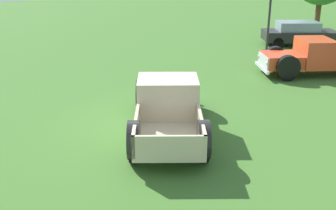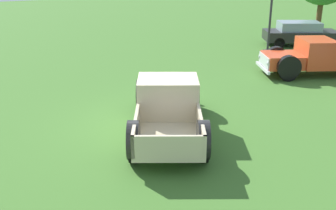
# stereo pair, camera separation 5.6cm
# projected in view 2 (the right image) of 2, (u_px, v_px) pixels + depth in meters

# --- Properties ---
(ground_plane) EXTENTS (80.00, 80.00, 0.00)m
(ground_plane) POSITION_uv_depth(u_px,v_px,m) (154.00, 122.00, 12.91)
(ground_plane) COLOR #3D6B28
(pickup_truck_foreground) EXTENTS (5.57, 4.00, 1.62)m
(pickup_truck_foreground) POSITION_uv_depth(u_px,v_px,m) (168.00, 105.00, 12.23)
(pickup_truck_foreground) COLOR #C6B793
(pickup_truck_foreground) RESTS_ON ground_plane
(pickup_truck_behind_left) EXTENTS (3.74, 5.52, 1.60)m
(pickup_truck_behind_left) POSITION_uv_depth(u_px,v_px,m) (314.00, 58.00, 17.78)
(pickup_truck_behind_left) COLOR #D14723
(pickup_truck_behind_left) RESTS_ON ground_plane
(sedan_distant_a) EXTENTS (3.39, 4.46, 1.38)m
(sedan_distant_a) POSITION_uv_depth(u_px,v_px,m) (300.00, 33.00, 23.63)
(sedan_distant_a) COLOR black
(sedan_distant_a) RESTS_ON ground_plane
(lamp_post_near) EXTENTS (0.36, 0.36, 4.48)m
(lamp_post_near) POSITION_uv_depth(u_px,v_px,m) (271.00, 10.00, 20.90)
(lamp_post_near) COLOR #2D2D33
(lamp_post_near) RESTS_ON ground_plane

